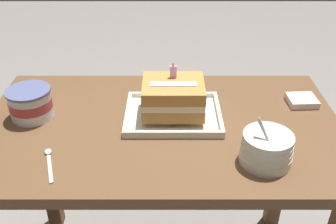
% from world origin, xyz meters
% --- Properties ---
extents(dining_table, '(1.15, 0.67, 0.76)m').
position_xyz_m(dining_table, '(0.00, 0.00, 0.64)').
color(dining_table, brown).
rests_on(dining_table, ground_plane).
extents(foil_tray, '(0.31, 0.25, 0.02)m').
position_xyz_m(foil_tray, '(0.04, 0.04, 0.77)').
color(foil_tray, silver).
rests_on(foil_tray, dining_table).
extents(birthday_cake, '(0.19, 0.16, 0.15)m').
position_xyz_m(birthday_cake, '(0.04, 0.04, 0.83)').
color(birthday_cake, '#C0843F').
rests_on(birthday_cake, foil_tray).
extents(bowl_stack, '(0.14, 0.14, 0.15)m').
position_xyz_m(bowl_stack, '(0.29, -0.19, 0.80)').
color(bowl_stack, silver).
rests_on(bowl_stack, dining_table).
extents(ice_cream_tub, '(0.14, 0.14, 0.10)m').
position_xyz_m(ice_cream_tub, '(-0.42, 0.04, 0.81)').
color(ice_cream_tub, white).
rests_on(ice_cream_tub, dining_table).
extents(serving_spoon_near_tray, '(0.06, 0.14, 0.01)m').
position_xyz_m(serving_spoon_near_tray, '(-0.31, -0.18, 0.76)').
color(serving_spoon_near_tray, silver).
rests_on(serving_spoon_near_tray, dining_table).
extents(napkin_pile, '(0.10, 0.09, 0.02)m').
position_xyz_m(napkin_pile, '(0.48, 0.12, 0.77)').
color(napkin_pile, silver).
rests_on(napkin_pile, dining_table).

